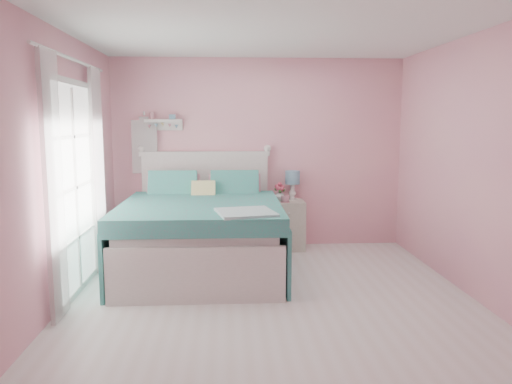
{
  "coord_description": "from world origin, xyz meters",
  "views": [
    {
      "loc": [
        -0.43,
        -4.67,
        1.74
      ],
      "look_at": [
        -0.09,
        1.2,
        0.91
      ],
      "focal_mm": 35.0,
      "sensor_mm": 36.0,
      "label": 1
    }
  ],
  "objects": [
    {
      "name": "french_door",
      "position": [
        -1.97,
        0.4,
        1.07
      ],
      "size": [
        0.04,
        1.32,
        2.16
      ],
      "color": "silver",
      "rests_on": "floor"
    },
    {
      "name": "wall_shelf",
      "position": [
        -1.29,
        2.19,
        1.73
      ],
      "size": [
        0.5,
        0.15,
        0.25
      ],
      "color": "silver",
      "rests_on": "room_shell"
    },
    {
      "name": "curtain_far",
      "position": [
        -1.92,
        1.14,
        1.18
      ],
      "size": [
        0.04,
        0.4,
        2.32
      ],
      "primitive_type": "cube",
      "color": "white",
      "rests_on": "floor"
    },
    {
      "name": "teacup",
      "position": [
        0.34,
        1.88,
        0.71
      ],
      "size": [
        0.13,
        0.13,
        0.09
      ],
      "primitive_type": "imported",
      "rotation": [
        0.0,
        0.0,
        0.15
      ],
      "color": "#CD899B",
      "rests_on": "nightstand"
    },
    {
      "name": "hanging_dress",
      "position": [
        -1.55,
        2.18,
        1.4
      ],
      "size": [
        0.34,
        0.03,
        0.72
      ],
      "primitive_type": "cube",
      "color": "white",
      "rests_on": "room_shell"
    },
    {
      "name": "nightstand",
      "position": [
        0.38,
        2.0,
        0.34
      ],
      "size": [
        0.46,
        0.46,
        0.67
      ],
      "color": "beige",
      "rests_on": "floor"
    },
    {
      "name": "bed",
      "position": [
        -0.74,
        1.1,
        0.43
      ],
      "size": [
        1.81,
        2.3,
        1.33
      ],
      "rotation": [
        0.0,
        0.0,
        -0.01
      ],
      "color": "silver",
      "rests_on": "floor"
    },
    {
      "name": "roses",
      "position": [
        0.28,
        1.99,
        0.86
      ],
      "size": [
        0.14,
        0.11,
        0.12
      ],
      "color": "#CF4661",
      "rests_on": "vase"
    },
    {
      "name": "table_lamp",
      "position": [
        0.46,
        2.11,
        0.95
      ],
      "size": [
        0.2,
        0.2,
        0.4
      ],
      "color": "white",
      "rests_on": "nightstand"
    },
    {
      "name": "curtain_near",
      "position": [
        -1.92,
        -0.34,
        1.18
      ],
      "size": [
        0.04,
        0.4,
        2.32
      ],
      "primitive_type": "cube",
      "color": "white",
      "rests_on": "floor"
    },
    {
      "name": "vase",
      "position": [
        0.28,
        2.0,
        0.75
      ],
      "size": [
        0.19,
        0.19,
        0.15
      ],
      "primitive_type": "imported",
      "rotation": [
        0.0,
        0.0,
        -0.3
      ],
      "color": "silver",
      "rests_on": "nightstand"
    },
    {
      "name": "floor",
      "position": [
        0.0,
        0.0,
        0.0
      ],
      "size": [
        4.5,
        4.5,
        0.0
      ],
      "primitive_type": "plane",
      "color": "silver",
      "rests_on": "ground"
    },
    {
      "name": "room_shell",
      "position": [
        0.0,
        0.0,
        1.58
      ],
      "size": [
        4.5,
        4.5,
        4.5
      ],
      "color": "pink",
      "rests_on": "floor"
    }
  ]
}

